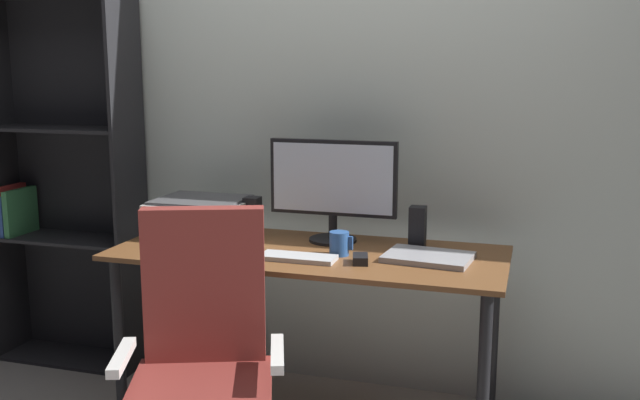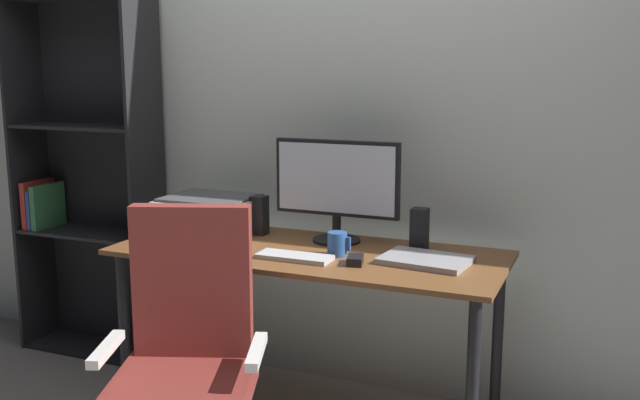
{
  "view_description": "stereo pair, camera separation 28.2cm",
  "coord_description": "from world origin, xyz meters",
  "px_view_note": "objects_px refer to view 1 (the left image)",
  "views": [
    {
      "loc": [
        0.86,
        -2.64,
        1.47
      ],
      "look_at": [
        0.04,
        0.02,
        0.94
      ],
      "focal_mm": 40.33,
      "sensor_mm": 36.0,
      "label": 1
    },
    {
      "loc": [
        1.12,
        -2.54,
        1.47
      ],
      "look_at": [
        0.04,
        0.02,
        0.94
      ],
      "focal_mm": 40.33,
      "sensor_mm": 36.0,
      "label": 2
    }
  ],
  "objects_px": {
    "monitor": "(333,184)",
    "coffee_mug": "(339,243)",
    "speaker_left": "(253,217)",
    "speaker_right": "(418,227)",
    "desk": "(308,272)",
    "mouse": "(360,259)",
    "bookshelf": "(65,185)",
    "laptop": "(428,257)",
    "office_chair": "(203,384)",
    "keyboard": "(298,258)",
    "printer": "(202,217)"
  },
  "relations": [
    {
      "from": "keyboard",
      "to": "laptop",
      "type": "height_order",
      "value": "laptop"
    },
    {
      "from": "speaker_left",
      "to": "speaker_right",
      "type": "relative_size",
      "value": 1.0
    },
    {
      "from": "coffee_mug",
      "to": "monitor",
      "type": "bearing_deg",
      "value": 112.53
    },
    {
      "from": "mouse",
      "to": "coffee_mug",
      "type": "relative_size",
      "value": 1.03
    },
    {
      "from": "mouse",
      "to": "speaker_left",
      "type": "relative_size",
      "value": 0.56
    },
    {
      "from": "monitor",
      "to": "coffee_mug",
      "type": "relative_size",
      "value": 5.8
    },
    {
      "from": "desk",
      "to": "office_chair",
      "type": "bearing_deg",
      "value": -101.12
    },
    {
      "from": "office_chair",
      "to": "speaker_right",
      "type": "bearing_deg",
      "value": 37.26
    },
    {
      "from": "keyboard",
      "to": "speaker_left",
      "type": "distance_m",
      "value": 0.45
    },
    {
      "from": "keyboard",
      "to": "speaker_left",
      "type": "height_order",
      "value": "speaker_left"
    },
    {
      "from": "monitor",
      "to": "coffee_mug",
      "type": "height_order",
      "value": "monitor"
    },
    {
      "from": "keyboard",
      "to": "bookshelf",
      "type": "bearing_deg",
      "value": 160.81
    },
    {
      "from": "mouse",
      "to": "speaker_right",
      "type": "bearing_deg",
      "value": 46.18
    },
    {
      "from": "desk",
      "to": "keyboard",
      "type": "xyz_separation_m",
      "value": [
        0.01,
        -0.14,
        0.1
      ]
    },
    {
      "from": "speaker_right",
      "to": "printer",
      "type": "height_order",
      "value": "speaker_right"
    },
    {
      "from": "coffee_mug",
      "to": "desk",
      "type": "bearing_deg",
      "value": 167.2
    },
    {
      "from": "laptop",
      "to": "office_chair",
      "type": "bearing_deg",
      "value": -125.34
    },
    {
      "from": "keyboard",
      "to": "printer",
      "type": "bearing_deg",
      "value": 153.09
    },
    {
      "from": "monitor",
      "to": "speaker_left",
      "type": "distance_m",
      "value": 0.39
    },
    {
      "from": "desk",
      "to": "speaker_right",
      "type": "bearing_deg",
      "value": 22.81
    },
    {
      "from": "desk",
      "to": "monitor",
      "type": "xyz_separation_m",
      "value": [
        0.05,
        0.18,
        0.33
      ]
    },
    {
      "from": "desk",
      "to": "bookshelf",
      "type": "distance_m",
      "value": 1.42
    },
    {
      "from": "desk",
      "to": "keyboard",
      "type": "bearing_deg",
      "value": -87.89
    },
    {
      "from": "office_chair",
      "to": "bookshelf",
      "type": "relative_size",
      "value": 0.56
    },
    {
      "from": "bookshelf",
      "to": "office_chair",
      "type": "bearing_deg",
      "value": -39.45
    },
    {
      "from": "speaker_left",
      "to": "printer",
      "type": "height_order",
      "value": "speaker_left"
    },
    {
      "from": "monitor",
      "to": "mouse",
      "type": "distance_m",
      "value": 0.42
    },
    {
      "from": "mouse",
      "to": "coffee_mug",
      "type": "bearing_deg",
      "value": 125.18
    },
    {
      "from": "desk",
      "to": "mouse",
      "type": "xyz_separation_m",
      "value": [
        0.24,
        -0.12,
        0.11
      ]
    },
    {
      "from": "monitor",
      "to": "coffee_mug",
      "type": "xyz_separation_m",
      "value": [
        0.09,
        -0.21,
        -0.2
      ]
    },
    {
      "from": "monitor",
      "to": "laptop",
      "type": "bearing_deg",
      "value": -22.37
    },
    {
      "from": "speaker_left",
      "to": "speaker_right",
      "type": "xyz_separation_m",
      "value": [
        0.72,
        0.0,
        0.0
      ]
    },
    {
      "from": "keyboard",
      "to": "speaker_left",
      "type": "bearing_deg",
      "value": 134.48
    },
    {
      "from": "keyboard",
      "to": "printer",
      "type": "xyz_separation_m",
      "value": [
        -0.53,
        0.27,
        0.07
      ]
    },
    {
      "from": "desk",
      "to": "speaker_left",
      "type": "relative_size",
      "value": 9.15
    },
    {
      "from": "coffee_mug",
      "to": "office_chair",
      "type": "height_order",
      "value": "office_chair"
    },
    {
      "from": "speaker_right",
      "to": "office_chair",
      "type": "relative_size",
      "value": 0.17
    },
    {
      "from": "printer",
      "to": "speaker_left",
      "type": "bearing_deg",
      "value": 12.97
    },
    {
      "from": "desk",
      "to": "coffee_mug",
      "type": "distance_m",
      "value": 0.2
    },
    {
      "from": "printer",
      "to": "keyboard",
      "type": "bearing_deg",
      "value": -26.59
    },
    {
      "from": "desk",
      "to": "speaker_right",
      "type": "distance_m",
      "value": 0.48
    },
    {
      "from": "desk",
      "to": "office_chair",
      "type": "height_order",
      "value": "office_chair"
    },
    {
      "from": "coffee_mug",
      "to": "bookshelf",
      "type": "height_order",
      "value": "bookshelf"
    },
    {
      "from": "mouse",
      "to": "bookshelf",
      "type": "distance_m",
      "value": 1.67
    },
    {
      "from": "speaker_left",
      "to": "laptop",
      "type": "bearing_deg",
      "value": -12.1
    },
    {
      "from": "monitor",
      "to": "office_chair",
      "type": "distance_m",
      "value": 1.03
    },
    {
      "from": "speaker_left",
      "to": "speaker_right",
      "type": "height_order",
      "value": "same"
    },
    {
      "from": "laptop",
      "to": "speaker_right",
      "type": "xyz_separation_m",
      "value": [
        -0.07,
        0.17,
        0.07
      ]
    },
    {
      "from": "coffee_mug",
      "to": "laptop",
      "type": "bearing_deg",
      "value": 5.65
    },
    {
      "from": "mouse",
      "to": "office_chair",
      "type": "bearing_deg",
      "value": -138.19
    }
  ]
}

